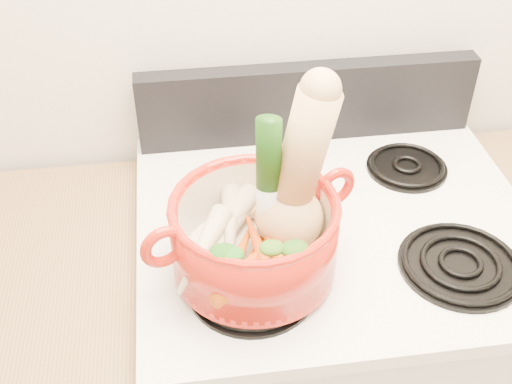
{
  "coord_description": "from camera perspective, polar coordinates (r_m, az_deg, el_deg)",
  "views": [
    {
      "loc": [
        -0.29,
        0.48,
        1.78
      ],
      "look_at": [
        -0.18,
        1.26,
        1.15
      ],
      "focal_mm": 45.0,
      "sensor_mm": 36.0,
      "label": 1
    }
  ],
  "objects": [
    {
      "name": "stove_body",
      "position": [
        1.64,
        5.77,
        -15.44
      ],
      "size": [
        0.76,
        0.65,
        0.92
      ],
      "primitive_type": "cube",
      "color": "silver",
      "rests_on": "floor"
    },
    {
      "name": "cooktop",
      "position": [
        1.28,
        7.1,
        -2.91
      ],
      "size": [
        0.78,
        0.67,
        0.03
      ],
      "primitive_type": "cube",
      "color": "white",
      "rests_on": "stove_body"
    },
    {
      "name": "control_backsplash",
      "position": [
        1.46,
        4.63,
        7.98
      ],
      "size": [
        0.76,
        0.05,
        0.18
      ],
      "primitive_type": "cube",
      "color": "black",
      "rests_on": "cooktop"
    },
    {
      "name": "burner_front_left",
      "position": [
        1.13,
        -0.36,
        -8.29
      ],
      "size": [
        0.22,
        0.22,
        0.02
      ],
      "primitive_type": "cylinder",
      "color": "black",
      "rests_on": "cooktop"
    },
    {
      "name": "burner_front_right",
      "position": [
        1.22,
        17.72,
        -6.06
      ],
      "size": [
        0.22,
        0.22,
        0.02
      ],
      "primitive_type": "cylinder",
      "color": "black",
      "rests_on": "cooktop"
    },
    {
      "name": "burner_back_left",
      "position": [
        1.35,
        -2.09,
        1.0
      ],
      "size": [
        0.17,
        0.17,
        0.02
      ],
      "primitive_type": "cylinder",
      "color": "black",
      "rests_on": "cooktop"
    },
    {
      "name": "burner_back_right",
      "position": [
        1.43,
        13.27,
        2.28
      ],
      "size": [
        0.17,
        0.17,
        0.02
      ],
      "primitive_type": "cylinder",
      "color": "black",
      "rests_on": "cooktop"
    },
    {
      "name": "dutch_oven",
      "position": [
        1.1,
        -0.15,
        -3.97
      ],
      "size": [
        0.37,
        0.37,
        0.14
      ],
      "primitive_type": "cylinder",
      "rotation": [
        0.0,
        0.0,
        0.35
      ],
      "color": "#B21B0F",
      "rests_on": "burner_front_left"
    },
    {
      "name": "pot_handle_left",
      "position": [
        1.02,
        -8.19,
        -4.84
      ],
      "size": [
        0.08,
        0.04,
        0.08
      ],
      "primitive_type": "torus",
      "rotation": [
        1.57,
        0.0,
        0.35
      ],
      "color": "#B21B0F",
      "rests_on": "dutch_oven"
    },
    {
      "name": "pot_handle_right",
      "position": [
        1.13,
        7.06,
        0.45
      ],
      "size": [
        0.08,
        0.04,
        0.08
      ],
      "primitive_type": "torus",
      "rotation": [
        1.57,
        0.0,
        0.35
      ],
      "color": "#B21B0F",
      "rests_on": "dutch_oven"
    },
    {
      "name": "squash",
      "position": [
        1.06,
        3.43,
        1.85
      ],
      "size": [
        0.21,
        0.18,
        0.32
      ],
      "primitive_type": null,
      "rotation": [
        0.0,
        0.18,
        -0.32
      ],
      "color": "tan",
      "rests_on": "dutch_oven"
    },
    {
      "name": "leek",
      "position": [
        1.06,
        1.07,
        0.98
      ],
      "size": [
        0.06,
        0.07,
        0.27
      ],
      "primitive_type": "cylinder",
      "rotation": [
        0.05,
        0.0,
        -0.27
      ],
      "color": "beige",
      "rests_on": "dutch_oven"
    },
    {
      "name": "ginger",
      "position": [
        1.19,
        -1.05,
        -1.32
      ],
      "size": [
        0.09,
        0.08,
        0.04
      ],
      "primitive_type": "ellipsoid",
      "rotation": [
        0.0,
        0.0,
        -0.39
      ],
      "color": "tan",
      "rests_on": "dutch_oven"
    },
    {
      "name": "parsnip_0",
      "position": [
        1.13,
        -2.84,
        -4.0
      ],
      "size": [
        0.15,
        0.22,
        0.06
      ],
      "primitive_type": "cone",
      "rotation": [
        1.66,
        0.0,
        -0.55
      ],
      "color": "beige",
      "rests_on": "dutch_oven"
    },
    {
      "name": "parsnip_1",
      "position": [
        1.12,
        -3.3,
        -3.49
      ],
      "size": [
        0.18,
        0.2,
        0.07
      ],
      "primitive_type": "cone",
      "rotation": [
        1.66,
        0.0,
        -0.68
      ],
      "color": "beige",
      "rests_on": "dutch_oven"
    },
    {
      "name": "parsnip_2",
      "position": [
        1.13,
        -2.31,
        -2.56
      ],
      "size": [
        0.07,
        0.21,
        0.06
      ],
      "primitive_type": "cone",
      "rotation": [
        1.66,
        0.0,
        -0.13
      ],
      "color": "beige",
      "rests_on": "dutch_oven"
    },
    {
      "name": "parsnip_3",
      "position": [
        1.08,
        -4.86,
        -5.05
      ],
      "size": [
        0.12,
        0.18,
        0.06
      ],
      "primitive_type": "cone",
      "rotation": [
        1.66,
        0.0,
        -0.5
      ],
      "color": "beige",
      "rests_on": "dutch_oven"
    },
    {
      "name": "carrot_0",
      "position": [
        1.08,
        -0.77,
        -6.89
      ],
      "size": [
        0.1,
        0.15,
        0.04
      ],
      "primitive_type": "cone",
      "rotation": [
        1.66,
        0.0,
        -0.48
      ],
      "color": "#D35C0A",
      "rests_on": "dutch_oven"
    },
    {
      "name": "carrot_1",
      "position": [
        1.07,
        -1.86,
        -6.56
      ],
      "size": [
        0.1,
        0.17,
        0.05
      ],
      "primitive_type": "cone",
      "rotation": [
        1.66,
        0.0,
        -0.43
      ],
      "color": "#D8640A",
      "rests_on": "dutch_oven"
    },
    {
      "name": "carrot_2",
      "position": [
        1.09,
        1.54,
        -4.94
      ],
      "size": [
        0.07,
        0.19,
        0.05
      ],
      "primitive_type": "cone",
      "rotation": [
        1.66,
        0.0,
        0.18
      ],
      "color": "orange",
      "rests_on": "dutch_oven"
    },
    {
      "name": "carrot_3",
      "position": [
        1.06,
        -0.53,
        -6.39
      ],
      "size": [
        0.11,
        0.11,
        0.04
      ],
      "primitive_type": "cone",
      "rotation": [
        1.66,
        0.0,
        -0.75
      ],
      "color": "#D4500A",
      "rests_on": "dutch_oven"
    },
    {
      "name": "carrot_4",
      "position": [
        1.08,
        0.24,
        -5.08
      ],
      "size": [
        0.05,
        0.16,
        0.04
      ],
      "primitive_type": "cone",
      "rotation": [
        1.66,
        0.0,
        0.12
      ],
      "color": "#CD450A",
      "rests_on": "dutch_oven"
    }
  ]
}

